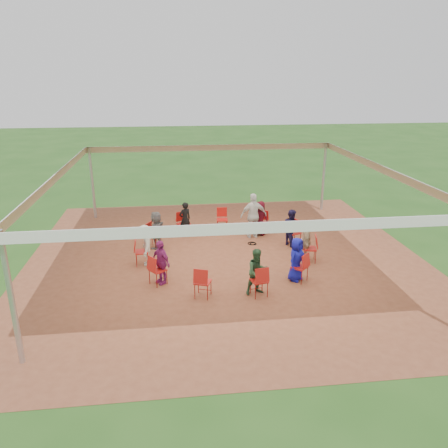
{
  "coord_description": "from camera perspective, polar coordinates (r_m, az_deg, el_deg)",
  "views": [
    {
      "loc": [
        -1.68,
        -13.3,
        5.81
      ],
      "look_at": [
        -0.03,
        0.3,
        1.11
      ],
      "focal_mm": 35.0,
      "sensor_mm": 36.0,
      "label": 1
    }
  ],
  "objects": [
    {
      "name": "person_seated_4",
      "position": [
        15.45,
        -8.84,
        -0.74
      ],
      "size": [
        0.99,
        1.3,
        1.33
      ],
      "primitive_type": "imported",
      "rotation": [
        0.0,
        0.0,
        -2.07
      ],
      "color": "slate",
      "rests_on": "ground"
    },
    {
      "name": "chair_1",
      "position": [
        15.82,
        9.08,
        -1.13
      ],
      "size": [
        0.56,
        0.55,
        0.9
      ],
      "primitive_type": null,
      "rotation": [
        0.0,
        0.0,
        1.93
      ],
      "color": "red",
      "rests_on": "ground"
    },
    {
      "name": "chair_3",
      "position": [
        17.02,
        -0.25,
        0.57
      ],
      "size": [
        0.45,
        0.47,
        0.9
      ],
      "primitive_type": null,
      "rotation": [
        0.0,
        0.0,
        3.07
      ],
      "color": "red",
      "rests_on": "ground"
    },
    {
      "name": "person_seated_6",
      "position": [
        12.82,
        -8.25,
        -4.93
      ],
      "size": [
        0.78,
        0.86,
        1.33
      ],
      "primitive_type": "imported",
      "rotation": [
        0.0,
        0.0,
        -0.93
      ],
      "color": "#952672",
      "rests_on": "ground"
    },
    {
      "name": "person_seated_8",
      "position": [
        13.04,
        9.42,
        -4.57
      ],
      "size": [
        0.71,
        0.71,
        1.33
      ],
      "primitive_type": "imported",
      "rotation": [
        0.0,
        0.0,
        0.79
      ],
      "color": "#1216A0",
      "rests_on": "ground"
    },
    {
      "name": "tent",
      "position": [
        13.84,
        0.26,
        4.55
      ],
      "size": [
        10.33,
        10.33,
        3.0
      ],
      "color": "#B2B2B7",
      "rests_on": "ground"
    },
    {
      "name": "chair_5",
      "position": [
        15.59,
        -9.18,
        -1.44
      ],
      "size": [
        0.59,
        0.58,
        0.9
      ],
      "primitive_type": null,
      "rotation": [
        0.0,
        0.0,
        -2.07
      ],
      "color": "red",
      "rests_on": "ground"
    },
    {
      "name": "person_seated_5",
      "position": [
        14.12,
        -10.26,
        -2.74
      ],
      "size": [
        0.49,
        0.89,
        1.33
      ],
      "primitive_type": "imported",
      "rotation": [
        0.0,
        0.0,
        -1.5
      ],
      "color": "#B4B39E",
      "rests_on": "ground"
    },
    {
      "name": "ground",
      "position": [
        14.61,
        0.24,
        -4.5
      ],
      "size": [
        80.0,
        80.0,
        0.0
      ],
      "primitive_type": "plane",
      "color": "#234E18",
      "rests_on": "ground"
    },
    {
      "name": "chair_2",
      "position": [
        16.73,
        4.89,
        0.17
      ],
      "size": [
        0.6,
        0.6,
        0.9
      ],
      "primitive_type": null,
      "rotation": [
        0.0,
        0.0,
        2.5
      ],
      "color": "red",
      "rests_on": "ground"
    },
    {
      "name": "person_seated_1",
      "position": [
        15.68,
        8.77,
        -0.44
      ],
      "size": [
        0.57,
        0.73,
        1.33
      ],
      "primitive_type": "imported",
      "rotation": [
        0.0,
        0.0,
        1.93
      ],
      "color": "#1D1841",
      "rests_on": "ground"
    },
    {
      "name": "chair_7",
      "position": [
        12.84,
        -8.64,
        -5.97
      ],
      "size": [
        0.6,
        0.6,
        0.9
      ],
      "primitive_type": null,
      "rotation": [
        0.0,
        0.0,
        -0.93
      ],
      "color": "red",
      "rests_on": "ground"
    },
    {
      "name": "chair_8",
      "position": [
        12.02,
        -2.79,
        -7.58
      ],
      "size": [
        0.55,
        0.56,
        0.9
      ],
      "primitive_type": null,
      "rotation": [
        0.0,
        0.0,
        -0.36
      ],
      "color": "red",
      "rests_on": "ground"
    },
    {
      "name": "chair_6",
      "position": [
        14.2,
        -10.69,
        -3.6
      ],
      "size": [
        0.47,
        0.45,
        0.9
      ],
      "primitive_type": null,
      "rotation": [
        0.0,
        0.0,
        -1.5
      ],
      "color": "red",
      "rests_on": "ground"
    },
    {
      "name": "laptop",
      "position": [
        14.39,
        10.04,
        -2.52
      ],
      "size": [
        0.28,
        0.33,
        0.2
      ],
      "rotation": [
        0.0,
        0.0,
        1.36
      ],
      "color": "#B7B7BC",
      "rests_on": "ground"
    },
    {
      "name": "person_seated_2",
      "position": [
        16.56,
        4.74,
        0.78
      ],
      "size": [
        0.74,
        0.68,
        1.33
      ],
      "primitive_type": "imported",
      "rotation": [
        0.0,
        0.0,
        2.5
      ],
      "color": "#440913",
      "rests_on": "ground"
    },
    {
      "name": "chair_9",
      "position": [
        12.11,
        4.61,
        -7.4
      ],
      "size": [
        0.5,
        0.52,
        0.9
      ],
      "primitive_type": null,
      "rotation": [
        0.0,
        0.0,
        0.21
      ],
      "color": "red",
      "rests_on": "ground"
    },
    {
      "name": "person_seated_0",
      "position": [
        14.38,
        10.72,
        -2.36
      ],
      "size": [
        0.55,
        0.84,
        1.33
      ],
      "primitive_type": "imported",
      "rotation": [
        0.0,
        0.0,
        1.36
      ],
      "color": "tan",
      "rests_on": "ground"
    },
    {
      "name": "person_seated_3",
      "position": [
        16.44,
        -5.11,
        0.62
      ],
      "size": [
        0.58,
        0.51,
        1.33
      ],
      "primitive_type": "imported",
      "rotation": [
        0.0,
        0.0,
        -2.64
      ],
      "color": "black",
      "rests_on": "ground"
    },
    {
      "name": "person_seated_7",
      "position": [
        12.12,
        4.4,
        -6.24
      ],
      "size": [
        0.71,
        0.5,
        1.33
      ],
      "primitive_type": "imported",
      "rotation": [
        0.0,
        0.0,
        0.21
      ],
      "color": "#284D2F",
      "rests_on": "ground"
    },
    {
      "name": "dirt_patch",
      "position": [
        14.61,
        0.24,
        -4.48
      ],
      "size": [
        13.0,
        13.0,
        0.0
      ],
      "primitive_type": "plane",
      "color": "brown",
      "rests_on": "ground"
    },
    {
      "name": "chair_4",
      "position": [
        16.6,
        -5.3,
        0.01
      ],
      "size": [
        0.58,
        0.59,
        0.9
      ],
      "primitive_type": null,
      "rotation": [
        0.0,
        0.0,
        -2.64
      ],
      "color": "red",
      "rests_on": "ground"
    },
    {
      "name": "chair_0",
      "position": [
        14.48,
        11.14,
        -3.18
      ],
      "size": [
        0.52,
        0.5,
        0.9
      ],
      "primitive_type": null,
      "rotation": [
        0.0,
        0.0,
        1.36
      ],
      "color": "red",
      "rests_on": "ground"
    },
    {
      "name": "cable_coil",
      "position": [
        15.84,
        3.72,
        -2.56
      ],
      "size": [
        0.36,
        0.36,
        0.03
      ],
      "rotation": [
        0.0,
        0.0,
        0.19
      ],
      "color": "black",
      "rests_on": "ground"
    },
    {
      "name": "chair_10",
      "position": [
        13.08,
        9.83,
        -5.57
      ],
      "size": [
        0.61,
        0.61,
        0.9
      ],
      "primitive_type": null,
      "rotation": [
        0.0,
        0.0,
        0.79
      ],
      "color": "red",
      "rests_on": "ground"
    },
    {
      "name": "standing_person",
      "position": [
        16.21,
        3.87,
        1.09
      ],
      "size": [
        1.03,
        0.58,
        1.7
      ],
      "primitive_type": "imported",
      "rotation": [
        0.0,
        0.0,
        3.21
      ],
      "color": "silver",
      "rests_on": "ground"
    }
  ]
}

